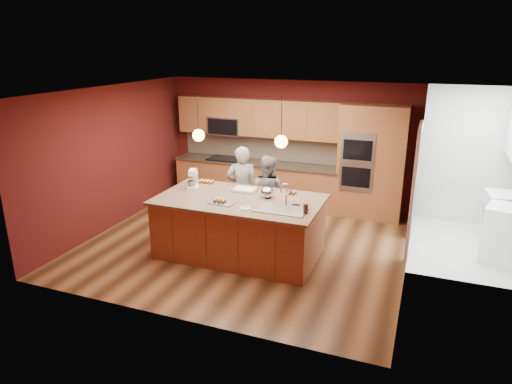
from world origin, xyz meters
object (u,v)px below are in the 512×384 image
at_px(stand_mixer, 193,180).
at_px(mixing_bowl, 267,192).
at_px(island, 240,226).
at_px(person_right, 267,195).
at_px(person_left, 242,189).

height_order(stand_mixer, mixing_bowl, stand_mixer).
distance_m(island, person_right, 1.05).
distance_m(person_left, person_right, 0.50).
bearing_deg(mixing_bowl, stand_mixer, 179.69).
xyz_separation_m(person_left, stand_mixer, (-0.60, -0.80, 0.33)).
bearing_deg(person_left, person_right, 161.81).
relative_size(island, person_left, 1.66).
xyz_separation_m(stand_mixer, mixing_bowl, (1.38, -0.01, -0.06)).
relative_size(island, mixing_bowl, 11.97).
bearing_deg(stand_mixer, island, -30.78).
distance_m(person_left, mixing_bowl, 1.16).
bearing_deg(mixing_bowl, person_right, 109.88).
relative_size(person_right, mixing_bowl, 6.66).
distance_m(person_right, mixing_bowl, 0.93).
bearing_deg(stand_mixer, person_right, 17.63).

